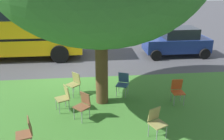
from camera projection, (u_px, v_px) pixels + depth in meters
The scene contains 10 objects.
ground at pixel (71, 76), 11.18m from camera, with size 80.00×80.00×0.00m, color #424247.
grass_verge at pixel (66, 111), 8.20m from camera, with size 48.00×6.00×0.01m, color #3D752D.
chair_0 at pixel (177, 90), 8.62m from camera, with size 0.42×0.42×0.88m.
chair_1 at pixel (83, 104), 7.62m from camera, with size 0.59×0.59×0.88m.
chair_2 at pixel (123, 82), 9.22m from camera, with size 0.55×0.55×0.88m.
chair_3 at pixel (74, 82), 9.23m from camera, with size 0.59×0.59×0.88m.
chair_4 at pixel (64, 96), 8.13m from camera, with size 0.55×0.55×0.88m.
chair_5 at pixel (26, 132), 6.23m from camera, with size 0.51×0.51×0.88m.
chair_6 at pixel (156, 121), 6.73m from camera, with size 0.55×0.56×0.88m.
parked_car at pixel (177, 41), 13.99m from camera, with size 3.70×1.92×1.65m.
Camera 1 is at (-0.83, 10.50, 4.22)m, focal length 38.58 mm.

